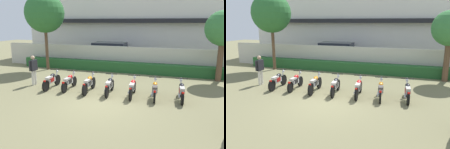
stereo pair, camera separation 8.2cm
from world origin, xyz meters
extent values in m
plane|color=olive|center=(0.00, 0.00, 0.00)|extent=(60.00, 60.00, 0.00)
cube|color=white|center=(0.00, 14.14, 3.33)|extent=(23.48, 6.00, 6.65)
cube|color=black|center=(0.00, 10.89, 3.66)|extent=(19.72, 0.50, 0.36)
cube|color=beige|center=(0.00, 7.54, 0.89)|extent=(22.31, 0.30, 1.77)
cube|color=#235628|center=(0.00, 6.84, 0.36)|extent=(17.85, 0.70, 0.73)
cube|color=navy|center=(-2.44, 9.34, 0.74)|extent=(4.55, 1.97, 1.00)
cube|color=#2D333D|center=(-2.64, 9.34, 1.57)|extent=(2.75, 1.78, 0.65)
cylinder|color=black|center=(-0.89, 10.31, 0.34)|extent=(0.69, 0.24, 0.68)
cylinder|color=black|center=(-0.84, 8.46, 0.34)|extent=(0.69, 0.24, 0.68)
cylinder|color=black|center=(-4.04, 10.23, 0.34)|extent=(0.69, 0.24, 0.68)
cylinder|color=black|center=(-3.99, 8.38, 0.34)|extent=(0.69, 0.24, 0.68)
cylinder|color=brown|center=(-6.50, 5.94, 1.60)|extent=(0.23, 0.23, 3.20)
sphere|color=#2D6B33|center=(-6.50, 5.94, 4.20)|extent=(2.86, 2.86, 2.86)
cylinder|color=brown|center=(5.50, 6.21, 1.24)|extent=(0.34, 0.34, 2.47)
sphere|color=#387A3D|center=(5.50, 6.21, 3.21)|extent=(2.10, 2.10, 2.10)
cylinder|color=black|center=(-3.41, 2.25, 0.30)|extent=(0.14, 0.61, 0.61)
cylinder|color=black|center=(-3.31, 0.96, 0.30)|extent=(0.14, 0.61, 0.61)
cube|color=silver|center=(-3.35, 1.56, 0.45)|extent=(0.25, 0.61, 0.22)
ellipsoid|color=black|center=(-3.36, 1.73, 0.68)|extent=(0.25, 0.46, 0.22)
cube|color=beige|center=(-3.33, 1.33, 0.66)|extent=(0.24, 0.53, 0.10)
cube|color=red|center=(-3.30, 0.86, 0.58)|extent=(0.11, 0.09, 0.08)
cylinder|color=silver|center=(-3.40, 2.17, 0.62)|extent=(0.07, 0.23, 0.65)
cylinder|color=black|center=(-3.39, 2.08, 0.94)|extent=(0.60, 0.08, 0.04)
sphere|color=silver|center=(-3.41, 2.27, 0.80)|extent=(0.14, 0.14, 0.14)
cylinder|color=silver|center=(-3.45, 1.30, 0.32)|extent=(0.11, 0.55, 0.07)
cube|color=#A51414|center=(-3.35, 1.51, 0.50)|extent=(0.27, 0.38, 0.20)
cylinder|color=black|center=(-2.37, 2.34, 0.28)|extent=(0.13, 0.57, 0.57)
cylinder|color=black|center=(-2.27, 1.06, 0.28)|extent=(0.13, 0.57, 0.57)
cube|color=silver|center=(-2.32, 1.65, 0.43)|extent=(0.25, 0.61, 0.22)
ellipsoid|color=red|center=(-2.33, 1.82, 0.66)|extent=(0.25, 0.46, 0.22)
cube|color=#B2ADA3|center=(-2.30, 1.42, 0.64)|extent=(0.24, 0.53, 0.10)
cube|color=red|center=(-2.27, 0.96, 0.56)|extent=(0.11, 0.09, 0.08)
cylinder|color=silver|center=(-2.37, 2.25, 0.60)|extent=(0.07, 0.23, 0.65)
cylinder|color=black|center=(-2.36, 2.16, 0.92)|extent=(0.60, 0.08, 0.04)
sphere|color=silver|center=(-2.38, 2.36, 0.78)|extent=(0.14, 0.14, 0.14)
cylinder|color=silver|center=(-2.42, 1.39, 0.30)|extent=(0.11, 0.55, 0.07)
cube|color=black|center=(-2.32, 1.60, 0.48)|extent=(0.27, 0.38, 0.20)
cylinder|color=black|center=(-1.19, 2.28, 0.31)|extent=(0.15, 0.63, 0.63)
cylinder|color=black|center=(-1.07, 0.95, 0.31)|extent=(0.15, 0.63, 0.63)
cube|color=silver|center=(-1.12, 1.56, 0.46)|extent=(0.25, 0.62, 0.22)
ellipsoid|color=orange|center=(-1.14, 1.73, 0.69)|extent=(0.26, 0.46, 0.22)
cube|color=#B2ADA3|center=(-1.10, 1.33, 0.67)|extent=(0.25, 0.54, 0.10)
cube|color=red|center=(-1.06, 0.85, 0.59)|extent=(0.11, 0.09, 0.08)
cylinder|color=silver|center=(-1.18, 2.19, 0.63)|extent=(0.07, 0.23, 0.65)
cylinder|color=black|center=(-1.17, 2.10, 0.95)|extent=(0.60, 0.09, 0.04)
sphere|color=silver|center=(-1.19, 2.30, 0.81)|extent=(0.14, 0.14, 0.14)
cylinder|color=silver|center=(-1.22, 1.30, 0.33)|extent=(0.12, 0.55, 0.07)
cube|color=black|center=(-1.12, 1.51, 0.51)|extent=(0.27, 0.38, 0.20)
cylinder|color=black|center=(-0.08, 2.24, 0.30)|extent=(0.16, 0.60, 0.60)
cylinder|color=black|center=(0.06, 1.00, 0.30)|extent=(0.16, 0.60, 0.60)
cube|color=silver|center=(0.00, 1.57, 0.45)|extent=(0.27, 0.62, 0.22)
ellipsoid|color=black|center=(-0.02, 1.74, 0.68)|extent=(0.27, 0.46, 0.22)
cube|color=beige|center=(0.02, 1.34, 0.66)|extent=(0.26, 0.54, 0.10)
cube|color=red|center=(0.08, 0.91, 0.58)|extent=(0.11, 0.09, 0.08)
cylinder|color=silver|center=(-0.07, 2.15, 0.62)|extent=(0.08, 0.23, 0.65)
cylinder|color=black|center=(-0.06, 2.06, 0.94)|extent=(0.60, 0.10, 0.04)
sphere|color=silver|center=(-0.08, 2.25, 0.80)|extent=(0.14, 0.14, 0.14)
cylinder|color=silver|center=(-0.09, 1.31, 0.32)|extent=(0.13, 0.55, 0.07)
cube|color=black|center=(0.00, 1.52, 0.50)|extent=(0.28, 0.39, 0.20)
cylinder|color=black|center=(1.13, 2.24, 0.31)|extent=(0.14, 0.62, 0.62)
cylinder|color=black|center=(1.24, 0.97, 0.31)|extent=(0.14, 0.62, 0.62)
cube|color=silver|center=(1.19, 1.56, 0.46)|extent=(0.25, 0.62, 0.22)
ellipsoid|color=red|center=(1.17, 1.73, 0.69)|extent=(0.26, 0.46, 0.22)
cube|color=beige|center=(1.21, 1.33, 0.67)|extent=(0.24, 0.54, 0.10)
cube|color=red|center=(1.25, 0.87, 0.59)|extent=(0.11, 0.09, 0.08)
cylinder|color=silver|center=(1.14, 2.15, 0.63)|extent=(0.07, 0.23, 0.65)
cylinder|color=black|center=(1.14, 2.06, 0.95)|extent=(0.60, 0.09, 0.04)
sphere|color=silver|center=(1.13, 2.26, 0.81)|extent=(0.14, 0.14, 0.14)
cylinder|color=silver|center=(1.09, 1.30, 0.33)|extent=(0.12, 0.55, 0.07)
cube|color=black|center=(1.19, 1.51, 0.51)|extent=(0.27, 0.38, 0.20)
cylinder|color=black|center=(2.17, 2.31, 0.28)|extent=(0.16, 0.57, 0.56)
cylinder|color=black|center=(2.34, 0.99, 0.28)|extent=(0.16, 0.57, 0.56)
cube|color=silver|center=(2.26, 1.60, 0.43)|extent=(0.28, 0.62, 0.22)
ellipsoid|color=orange|center=(2.24, 1.77, 0.66)|extent=(0.27, 0.46, 0.22)
cube|color=#4C4742|center=(2.29, 1.37, 0.64)|extent=(0.27, 0.54, 0.10)
cube|color=red|center=(2.35, 0.89, 0.56)|extent=(0.11, 0.09, 0.08)
cylinder|color=silver|center=(2.18, 2.22, 0.60)|extent=(0.08, 0.23, 0.65)
cylinder|color=black|center=(2.19, 2.13, 0.92)|extent=(0.60, 0.11, 0.04)
sphere|color=silver|center=(2.16, 2.33, 0.78)|extent=(0.14, 0.14, 0.14)
cylinder|color=silver|center=(2.17, 1.34, 0.30)|extent=(0.14, 0.55, 0.07)
cube|color=black|center=(2.26, 1.55, 0.48)|extent=(0.28, 0.39, 0.20)
cylinder|color=black|center=(3.39, 2.41, 0.29)|extent=(0.15, 0.59, 0.59)
cylinder|color=black|center=(3.53, 1.14, 0.29)|extent=(0.15, 0.59, 0.59)
cube|color=silver|center=(3.47, 1.72, 0.44)|extent=(0.26, 0.62, 0.22)
ellipsoid|color=black|center=(3.45, 1.89, 0.67)|extent=(0.27, 0.46, 0.22)
cube|color=#B2ADA3|center=(3.49, 1.49, 0.65)|extent=(0.25, 0.54, 0.10)
cube|color=red|center=(3.54, 1.04, 0.57)|extent=(0.11, 0.09, 0.08)
cylinder|color=silver|center=(3.40, 2.32, 0.61)|extent=(0.07, 0.23, 0.65)
cylinder|color=black|center=(3.41, 2.23, 0.93)|extent=(0.60, 0.10, 0.04)
sphere|color=silver|center=(3.39, 2.43, 0.79)|extent=(0.14, 0.14, 0.14)
cylinder|color=silver|center=(3.37, 1.46, 0.31)|extent=(0.13, 0.55, 0.07)
cube|color=#A51414|center=(3.47, 1.67, 0.49)|extent=(0.28, 0.38, 0.20)
cylinder|color=silver|center=(-4.70, 1.99, 0.42)|extent=(0.13, 0.13, 0.85)
cylinder|color=silver|center=(-4.70, 1.77, 0.42)|extent=(0.13, 0.13, 0.85)
cube|color=#232328|center=(-4.70, 1.88, 1.14)|extent=(0.22, 0.49, 0.60)
cylinder|color=#232328|center=(-4.70, 2.18, 1.16)|extent=(0.09, 0.09, 0.57)
cylinder|color=#232328|center=(-4.70, 1.58, 1.16)|extent=(0.09, 0.09, 0.57)
sphere|color=tan|center=(-4.70, 1.88, 1.59)|extent=(0.23, 0.23, 0.23)
camera|label=1|loc=(3.60, -8.84, 3.56)|focal=36.67mm
camera|label=2|loc=(3.68, -8.82, 3.56)|focal=36.67mm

